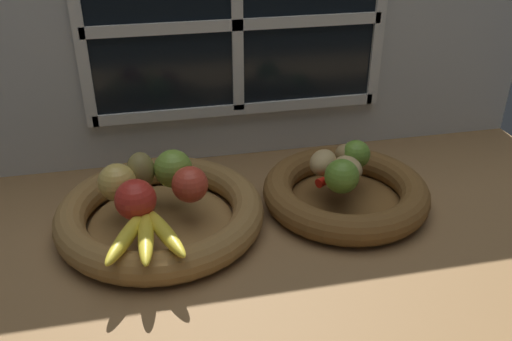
{
  "coord_description": "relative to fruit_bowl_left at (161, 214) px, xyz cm",
  "views": [
    {
      "loc": [
        -20.19,
        -84.62,
        58.93
      ],
      "look_at": [
        -1.43,
        2.18,
        9.87
      ],
      "focal_mm": 37.93,
      "sensor_mm": 36.0,
      "label": 1
    }
  ],
  "objects": [
    {
      "name": "back_wall",
      "position": [
        19.78,
        27.59,
        25.13
      ],
      "size": [
        140.0,
        4.6,
        55.0
      ],
      "color": "silver",
      "rests_on": "ground_plane"
    },
    {
      "name": "apple_red_right",
      "position": [
        5.74,
        -1.43,
        6.48
      ],
      "size": [
        6.72,
        6.72,
        6.72
      ],
      "primitive_type": "sphere",
      "color": "#CC422D",
      "rests_on": "fruit_bowl_left"
    },
    {
      "name": "fruit_bowl_right",
      "position": [
        36.7,
        0.0,
        0.01
      ],
      "size": [
        33.19,
        33.19,
        5.87
      ],
      "color": "brown",
      "rests_on": "ground_plane"
    },
    {
      "name": "ground_plane",
      "position": [
        19.78,
        -2.18,
        -4.25
      ],
      "size": [
        140.0,
        90.0,
        3.0
      ],
      "primitive_type": "cube",
      "color": "olive"
    },
    {
      "name": "apple_green_back",
      "position": [
        3.21,
        4.62,
        6.8
      ],
      "size": [
        7.35,
        7.35,
        7.35
      ],
      "primitive_type": "sphere",
      "color": "#7AA338",
      "rests_on": "fruit_bowl_left"
    },
    {
      "name": "apple_red_front",
      "position": [
        -4.02,
        -5.1,
        6.74
      ],
      "size": [
        7.24,
        7.24,
        7.24
      ],
      "primitive_type": "sphere",
      "color": "red",
      "rests_on": "fruit_bowl_left"
    },
    {
      "name": "apple_golden_left",
      "position": [
        -7.22,
        1.94,
        6.61
      ],
      "size": [
        6.98,
        6.98,
        6.98
      ],
      "primitive_type": "sphere",
      "color": "#DBB756",
      "rests_on": "fruit_bowl_left"
    },
    {
      "name": "pear_brown",
      "position": [
        -2.88,
        5.17,
        6.78
      ],
      "size": [
        6.6,
        7.23,
        7.31
      ],
      "primitive_type": "ellipsoid",
      "rotation": [
        0.0,
        0.0,
        4.47
      ],
      "color": "olive",
      "rests_on": "fruit_bowl_left"
    },
    {
      "name": "lime_near",
      "position": [
        33.83,
        -4.3,
        6.4
      ],
      "size": [
        6.56,
        6.56,
        6.56
      ],
      "primitive_type": "sphere",
      "color": "olive",
      "rests_on": "fruit_bowl_right"
    },
    {
      "name": "potato_large",
      "position": [
        36.7,
        -0.0,
        5.48
      ],
      "size": [
        7.01,
        7.89,
        4.71
      ],
      "primitive_type": "ellipsoid",
      "rotation": [
        0.0,
        0.0,
        1.96
      ],
      "color": "tan",
      "rests_on": "fruit_bowl_right"
    },
    {
      "name": "lime_far",
      "position": [
        40.05,
        4.3,
        6.05
      ],
      "size": [
        5.85,
        5.85,
        5.85
      ],
      "primitive_type": "sphere",
      "color": "olive",
      "rests_on": "fruit_bowl_right"
    },
    {
      "name": "chili_pepper",
      "position": [
        35.6,
        0.6,
        4.07
      ],
      "size": [
        11.87,
        7.23,
        1.89
      ],
      "primitive_type": "cone",
      "rotation": [
        0.0,
        1.57,
        0.47
      ],
      "color": "red",
      "rests_on": "fruit_bowl_right"
    },
    {
      "name": "potato_oblong",
      "position": [
        32.71,
        3.11,
        5.59
      ],
      "size": [
        8.29,
        8.71,
        4.93
      ],
      "primitive_type": "ellipsoid",
      "rotation": [
        0.0,
        0.0,
        4.09
      ],
      "color": "tan",
      "rests_on": "fruit_bowl_right"
    },
    {
      "name": "banana_bunch_front",
      "position": [
        -2.75,
        -12.21,
        4.43
      ],
      "size": [
        14.22,
        17.06,
        2.61
      ],
      "color": "yellow",
      "rests_on": "fruit_bowl_left"
    },
    {
      "name": "fruit_bowl_left",
      "position": [
        0.0,
        0.0,
        0.0
      ],
      "size": [
        38.93,
        38.93,
        5.87
      ],
      "color": "olive",
      "rests_on": "ground_plane"
    },
    {
      "name": "potato_back",
      "position": [
        38.92,
        4.88,
        5.56
      ],
      "size": [
        7.7,
        7.77,
        4.88
      ],
      "primitive_type": "ellipsoid",
      "rotation": [
        0.0,
        0.0,
        5.47
      ],
      "color": "#A38451",
      "rests_on": "fruit_bowl_right"
    }
  ]
}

